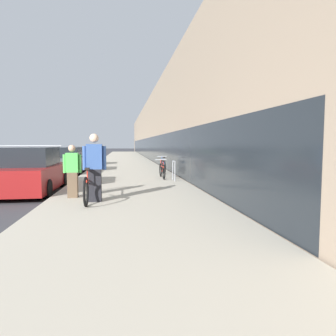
{
  "coord_description": "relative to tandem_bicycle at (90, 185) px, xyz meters",
  "views": [
    {
      "loc": [
        6.08,
        -6.13,
        1.7
      ],
      "look_at": [
        8.76,
        11.67,
        0.26
      ],
      "focal_mm": 32.0,
      "sensor_mm": 36.0,
      "label": 1
    }
  ],
  "objects": [
    {
      "name": "person_rider",
      "position": [
        0.16,
        -0.37,
        0.52
      ],
      "size": [
        0.62,
        0.24,
        1.82
      ],
      "color": "black",
      "rests_on": "sidewalk_slab"
    },
    {
      "name": "parked_sedan_far",
      "position": [
        -2.29,
        14.55,
        0.12
      ],
      "size": [
        1.88,
        4.02,
        1.5
      ],
      "color": "white",
      "rests_on": "ground"
    },
    {
      "name": "tandem_bicycle",
      "position": [
        0.0,
        0.0,
        0.0
      ],
      "size": [
        0.52,
        2.87,
        0.94
      ],
      "color": "black",
      "rests_on": "sidewalk_slab"
    },
    {
      "name": "sidewalk_slab",
      "position": [
        1.15,
        18.57,
        -0.48
      ],
      "size": [
        4.71,
        70.0,
        0.16
      ],
      "color": "#B2AA99",
      "rests_on": "ground"
    },
    {
      "name": "storefront_facade",
      "position": [
        8.54,
        26.57,
        2.61
      ],
      "size": [
        10.01,
        70.0,
        6.35
      ],
      "color": "gray",
      "rests_on": "ground"
    },
    {
      "name": "parked_sedan_curbside",
      "position": [
        -2.31,
        2.53,
        0.16
      ],
      "size": [
        1.95,
        4.38,
        1.66
      ],
      "color": "maroon",
      "rests_on": "ground"
    },
    {
      "name": "cruiser_bike_middle",
      "position": [
        3.03,
        7.28,
        -0.02
      ],
      "size": [
        0.52,
        1.82,
        0.89
      ],
      "color": "black",
      "rests_on": "sidewalk_slab"
    },
    {
      "name": "cruiser_bike_nearest",
      "position": [
        2.67,
        4.85,
        -0.04
      ],
      "size": [
        0.52,
        1.8,
        0.83
      ],
      "color": "black",
      "rests_on": "sidewalk_slab"
    },
    {
      "name": "person_bystander",
      "position": [
        -0.54,
        0.35,
        0.37
      ],
      "size": [
        0.52,
        0.2,
        1.52
      ],
      "color": "brown",
      "rests_on": "sidewalk_slab"
    },
    {
      "name": "bike_rack_hoop",
      "position": [
        3.05,
        3.91,
        0.11
      ],
      "size": [
        0.05,
        0.6,
        0.84
      ],
      "color": "gray",
      "rests_on": "sidewalk_slab"
    },
    {
      "name": "vintage_roadster_curbside",
      "position": [
        -2.24,
        9.08,
        0.14
      ],
      "size": [
        1.83,
        4.66,
        1.52
      ],
      "color": "#4C5156",
      "rests_on": "ground"
    }
  ]
}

